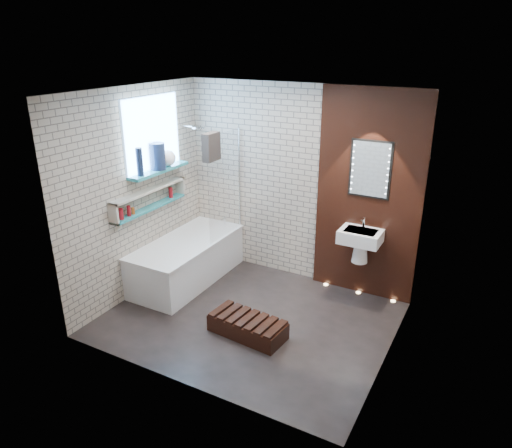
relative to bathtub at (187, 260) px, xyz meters
The scene contains 15 objects.
ground 1.34m from the bathtub, 20.18° to the right, with size 3.20×3.20×0.00m, color black.
room_shell 1.65m from the bathtub, 20.18° to the right, with size 3.24×3.20×2.60m.
walnut_panel 2.53m from the bathtub, 20.65° to the left, with size 1.30×0.06×2.60m, color black.
clerestory_window 1.65m from the bathtub, 163.78° to the right, with size 0.18×1.00×0.94m.
display_niche 1.00m from the bathtub, 135.46° to the right, with size 0.14×1.30×0.26m.
bathtub is the anchor object (origin of this frame).
bath_screen 1.14m from the bathtub, 51.10° to the left, with size 0.01×0.78×1.40m, color white.
towel 1.61m from the bathtub, 22.89° to the left, with size 0.10×0.27×0.35m, color black.
shower_head 1.78m from the bathtub, 98.54° to the left, with size 0.18×0.18×0.02m, color silver.
washbasin 2.32m from the bathtub, 16.01° to the left, with size 0.50×0.36×0.58m.
led_mirror 2.68m from the bathtub, 19.78° to the left, with size 0.50×0.02×0.70m.
walnut_step 1.57m from the bathtub, 28.84° to the right, with size 0.86×0.38×0.19m, color black.
niche_bottles 1.03m from the bathtub, 123.62° to the right, with size 0.06×1.00×0.14m.
sill_vases 1.43m from the bathtub, 163.97° to the right, with size 0.21×0.67×0.34m.
floor_uplights 2.32m from the bathtub, 19.02° to the left, with size 0.96×0.06×0.01m.
Camera 1 is at (2.37, -4.21, 3.11)m, focal length 33.36 mm.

